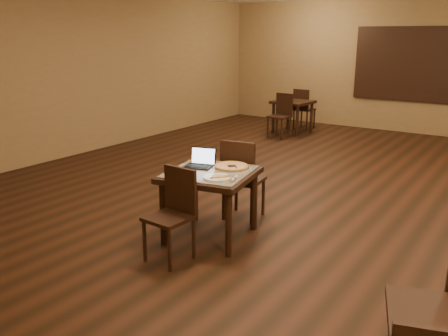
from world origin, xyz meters
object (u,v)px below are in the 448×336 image
Objects in this scene: chair_main_near at (174,209)px; laptop at (201,162)px; other_table_b_chair_near at (282,113)px; chair_main_far at (241,175)px; pizza_pan at (231,167)px; other_table_b_chair_far at (303,107)px; other_table_b at (293,106)px; tiled_table at (210,180)px.

laptop reaches higher than chair_main_near.
chair_main_near is 0.97× the size of other_table_b_chair_near.
chair_main_far reaches higher than pizza_pan.
chair_main_near is 6.15m from other_table_b_chair_near.
other_table_b_chair_near reaches higher than pizza_pan.
chair_main_far is 6.04m from other_table_b_chair_far.
other_table_b_chair_near is at bearing 95.91° from other_table_b_chair_far.
chair_main_near is 2.70× the size of laptop.
chair_main_far is 2.91× the size of laptop.
other_table_b_chair_far is (-1.67, 6.25, -0.28)m from laptop.
other_table_b is at bearing 95.91° from other_table_b_chair_far.
other_table_b_chair_near is at bearing 111.59° from pizza_pan.
other_table_b is at bearing 95.91° from other_table_b_chair_near.
chair_main_near is at bearing -100.57° from tiled_table.
other_table_b_chair_near is (-1.86, 5.86, 0.02)m from chair_main_near.
other_table_b is (-1.67, 5.70, -0.20)m from laptop.
other_table_b is (-1.87, 6.41, 0.09)m from chair_main_near.
chair_main_near is 2.32× the size of pizza_pan.
laptop is at bearing -68.57° from other_table_b.
chair_main_far is (0.01, 1.23, 0.04)m from chair_main_near.
tiled_table is 6.09m from other_table_b.
tiled_table is 1.16× the size of chair_main_near.
pizza_pan is (0.32, 0.14, -0.05)m from laptop.
chair_main_near is at bearing -90.11° from laptop.
chair_main_far reaches higher than laptop.
chair_main_far is 0.61m from laptop.
laptop is (-0.21, -0.52, 0.25)m from chair_main_far.
chair_main_near reaches higher than tiled_table.
other_table_b is 0.56m from other_table_b_chair_far.
laptop is at bearing 142.99° from tiled_table.
tiled_table is at bearing -42.06° from laptop.
other_table_b_chair_far reaches higher than other_table_b.
laptop is 0.36× the size of other_table_b_chair_near.
tiled_table is 6.62m from other_table_b_chair_far.
chair_main_far is 1.05× the size of other_table_b_chair_near.
other_table_b_chair_near is 1.11m from other_table_b_chair_far.
chair_main_near is (0.00, -0.62, -0.14)m from tiled_table.
other_table_b_chair_far is (-1.88, 6.97, 0.02)m from chair_main_near.
pizza_pan is at bearing 97.70° from chair_main_far.
laptop is at bearing 109.32° from chair_main_near.
other_table_b_chair_near is at bearing 91.81° from laptop.
other_table_b_chair_near and other_table_b_chair_far have the same top height.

